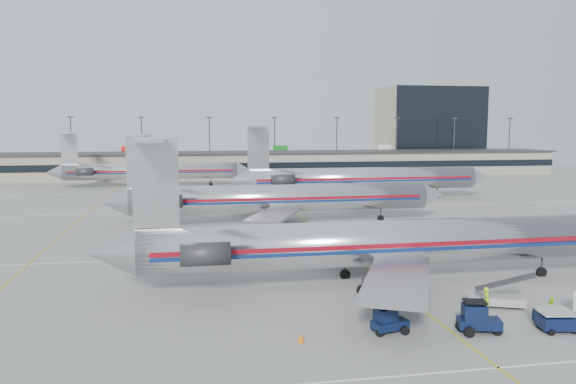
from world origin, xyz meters
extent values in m
plane|color=gray|center=(0.00, 0.00, 0.00)|extent=(260.00, 260.00, 0.00)
cube|color=silver|center=(0.00, 10.00, 0.01)|extent=(160.00, 0.15, 0.02)
cube|color=gray|center=(0.00, 98.00, 3.00)|extent=(160.00, 16.00, 6.00)
cube|color=black|center=(0.00, 89.90, 3.20)|extent=(160.00, 0.20, 1.60)
cube|color=#2D2D30|center=(0.00, 98.00, 6.10)|extent=(162.00, 17.00, 0.30)
cylinder|color=#38383D|center=(-45.00, 112.00, 7.50)|extent=(0.30, 0.30, 15.00)
cube|color=#2D2D30|center=(-45.00, 112.00, 15.10)|extent=(1.60, 0.40, 0.35)
cylinder|color=#38383D|center=(-27.00, 112.00, 7.50)|extent=(0.30, 0.30, 15.00)
cube|color=#2D2D30|center=(-27.00, 112.00, 15.10)|extent=(1.60, 0.40, 0.35)
cylinder|color=#38383D|center=(-9.00, 112.00, 7.50)|extent=(0.30, 0.30, 15.00)
cube|color=#2D2D30|center=(-9.00, 112.00, 15.10)|extent=(1.60, 0.40, 0.35)
cylinder|color=#38383D|center=(9.00, 112.00, 7.50)|extent=(0.30, 0.30, 15.00)
cube|color=#2D2D30|center=(9.00, 112.00, 15.10)|extent=(1.60, 0.40, 0.35)
cylinder|color=#38383D|center=(27.00, 112.00, 7.50)|extent=(0.30, 0.30, 15.00)
cube|color=#2D2D30|center=(27.00, 112.00, 15.10)|extent=(1.60, 0.40, 0.35)
cylinder|color=#38383D|center=(45.00, 112.00, 7.50)|extent=(0.30, 0.30, 15.00)
cube|color=#2D2D30|center=(45.00, 112.00, 15.10)|extent=(1.60, 0.40, 0.35)
cylinder|color=#38383D|center=(63.00, 112.00, 7.50)|extent=(0.30, 0.30, 15.00)
cube|color=#2D2D30|center=(63.00, 112.00, 15.10)|extent=(1.60, 0.40, 0.35)
cylinder|color=#38383D|center=(81.00, 112.00, 7.50)|extent=(0.30, 0.30, 15.00)
cube|color=#2D2D30|center=(81.00, 112.00, 15.10)|extent=(1.60, 0.40, 0.35)
cube|color=tan|center=(62.00, 128.00, 12.50)|extent=(30.00, 20.00, 25.00)
cylinder|color=silver|center=(-0.07, -2.16, 3.37)|extent=(38.52, 3.56, 3.56)
cone|color=#AAAAAF|center=(-21.07, -2.16, 3.37)|extent=(3.47, 3.56, 3.56)
cube|color=maroon|center=(-0.07, -3.95, 3.51)|extent=(36.59, 0.05, 0.34)
cube|color=navy|center=(-0.07, -3.95, 3.13)|extent=(36.59, 0.05, 0.27)
cube|color=#AAAAAF|center=(-2.00, 4.58, 2.41)|extent=(8.96, 13.05, 0.31)
cube|color=#AAAAAF|center=(-2.00, -8.90, 2.41)|extent=(8.96, 13.05, 0.31)
cube|color=#AAAAAF|center=(-17.89, -2.16, 8.43)|extent=(3.27, 0.24, 6.55)
cube|color=#AAAAAF|center=(-18.18, -2.16, 11.51)|extent=(2.31, 10.11, 0.17)
cylinder|color=#2D2D30|center=(-14.52, 0.58, 3.66)|extent=(3.47, 1.64, 1.64)
cylinder|color=#2D2D30|center=(-14.52, -4.91, 3.66)|extent=(3.47, 1.64, 1.64)
cylinder|color=#2D2D30|center=(13.41, -2.16, 0.79)|extent=(0.19, 0.19, 1.59)
cylinder|color=#2D2D30|center=(-2.96, -4.47, 0.79)|extent=(0.19, 0.19, 1.59)
cylinder|color=#2D2D30|center=(-2.96, 0.15, 0.79)|extent=(0.19, 0.19, 1.59)
cylinder|color=black|center=(13.41, -2.16, 0.34)|extent=(0.87, 0.29, 0.87)
cylinder|color=silver|center=(-3.56, 27.07, 3.34)|extent=(38.14, 3.53, 3.53)
cone|color=silver|center=(17.03, 27.07, 3.34)|extent=(3.05, 3.53, 3.53)
cone|color=#AAAAAF|center=(-24.35, 27.07, 3.34)|extent=(3.43, 3.53, 3.53)
cube|color=maroon|center=(-3.56, 25.30, 3.48)|extent=(36.23, 0.05, 0.33)
cube|color=navy|center=(-3.56, 25.30, 3.10)|extent=(36.23, 0.05, 0.27)
cube|color=#AAAAAF|center=(-5.47, 33.74, 2.38)|extent=(8.87, 12.93, 0.31)
cube|color=#AAAAAF|center=(-5.47, 20.40, 2.38)|extent=(8.87, 12.93, 0.31)
cube|color=#AAAAAF|center=(-21.20, 27.07, 8.34)|extent=(3.24, 0.24, 6.48)
cube|color=#AAAAAF|center=(-21.49, 27.07, 11.39)|extent=(2.29, 10.01, 0.17)
cylinder|color=#2D2D30|center=(-17.86, 29.79, 3.62)|extent=(3.43, 1.62, 1.62)
cylinder|color=#2D2D30|center=(-17.86, 24.35, 3.62)|extent=(3.43, 1.62, 1.62)
cylinder|color=#2D2D30|center=(9.79, 27.07, 0.79)|extent=(0.19, 0.19, 1.57)
cylinder|color=#2D2D30|center=(-6.42, 24.78, 0.79)|extent=(0.19, 0.19, 1.57)
cylinder|color=#2D2D30|center=(-6.42, 29.36, 0.79)|extent=(0.19, 0.19, 1.57)
cylinder|color=black|center=(9.79, 27.07, 0.33)|extent=(0.86, 0.29, 0.86)
cylinder|color=silver|center=(14.41, 48.53, 3.65)|extent=(39.61, 3.86, 3.86)
cone|color=silver|center=(35.89, 48.53, 3.65)|extent=(3.34, 3.86, 3.86)
cone|color=#AAAAAF|center=(-7.27, 48.53, 3.65)|extent=(3.75, 3.86, 3.86)
cube|color=maroon|center=(14.41, 46.59, 3.80)|extent=(37.63, 0.05, 0.36)
cube|color=navy|center=(14.41, 46.59, 3.39)|extent=(37.63, 0.05, 0.29)
cube|color=#AAAAAF|center=(12.33, 55.83, 2.61)|extent=(9.69, 14.13, 0.33)
cube|color=#AAAAAF|center=(12.33, 41.23, 2.61)|extent=(9.69, 14.13, 0.33)
cube|color=#AAAAAF|center=(-3.83, 48.53, 9.12)|extent=(3.54, 0.26, 7.09)
cube|color=#AAAAAF|center=(-4.14, 48.53, 12.46)|extent=(2.50, 10.94, 0.19)
cylinder|color=#2D2D30|center=(-0.18, 51.50, 3.96)|extent=(3.75, 1.77, 1.77)
cylinder|color=#2D2D30|center=(-0.18, 45.56, 3.96)|extent=(3.75, 1.77, 1.77)
cylinder|color=#2D2D30|center=(27.96, 48.53, 0.86)|extent=(0.21, 0.21, 1.72)
cylinder|color=#2D2D30|center=(11.29, 46.03, 0.86)|extent=(0.21, 0.21, 1.72)
cylinder|color=#2D2D30|center=(11.29, 51.03, 0.86)|extent=(0.21, 0.21, 1.72)
cylinder|color=black|center=(27.96, 48.53, 0.36)|extent=(0.94, 0.31, 0.94)
cylinder|color=silver|center=(-22.55, 77.07, 3.27)|extent=(35.47, 3.45, 3.45)
cone|color=silver|center=(-3.32, 77.07, 3.27)|extent=(2.99, 3.45, 3.45)
cone|color=#AAAAAF|center=(-41.96, 77.07, 3.27)|extent=(3.36, 3.45, 3.45)
cube|color=maroon|center=(-22.55, 75.33, 3.41)|extent=(33.69, 0.05, 0.33)
cube|color=navy|center=(-22.55, 75.33, 3.03)|extent=(33.69, 0.05, 0.26)
cube|color=#AAAAAF|center=(-24.41, 83.60, 2.33)|extent=(8.68, 12.65, 0.30)
cube|color=#AAAAAF|center=(-24.41, 70.53, 2.33)|extent=(8.68, 12.65, 0.30)
cube|color=#AAAAAF|center=(-38.88, 77.07, 8.17)|extent=(3.17, 0.23, 6.35)
cube|color=#AAAAAF|center=(-39.16, 77.07, 11.15)|extent=(2.24, 9.80, 0.17)
cylinder|color=#2D2D30|center=(-35.61, 79.73, 3.55)|extent=(3.36, 1.59, 1.59)
cylinder|color=#2D2D30|center=(-35.61, 74.41, 3.55)|extent=(3.36, 1.59, 1.59)
cylinder|color=#2D2D30|center=(-10.41, 77.07, 0.77)|extent=(0.19, 0.19, 1.54)
cylinder|color=#2D2D30|center=(-25.35, 74.83, 0.77)|extent=(0.19, 0.19, 1.54)
cylinder|color=#2D2D30|center=(-25.35, 79.31, 0.77)|extent=(0.19, 0.19, 1.54)
cylinder|color=black|center=(-10.41, 77.07, 0.33)|extent=(0.84, 0.28, 0.84)
cube|color=black|center=(-3.77, -12.26, 0.54)|extent=(2.38, 1.61, 0.49)
cube|color=black|center=(-4.06, -12.26, 1.14)|extent=(1.40, 1.26, 0.89)
cube|color=black|center=(-4.06, -12.26, 1.73)|extent=(1.34, 1.20, 0.08)
cylinder|color=black|center=(-2.98, -11.77, 0.28)|extent=(0.55, 0.18, 0.55)
cylinder|color=black|center=(-2.98, -12.75, 0.28)|extent=(0.55, 0.18, 0.55)
cylinder|color=black|center=(-4.55, -11.77, 0.28)|extent=(0.55, 0.18, 0.55)
cylinder|color=black|center=(-4.55, -12.75, 0.28)|extent=(0.55, 0.18, 0.55)
cube|color=black|center=(1.55, -13.25, 0.62)|extent=(2.74, 1.85, 0.57)
cube|color=black|center=(1.21, -13.25, 1.31)|extent=(1.61, 1.45, 1.02)
cube|color=black|center=(1.21, -13.25, 1.99)|extent=(1.54, 1.38, 0.09)
cylinder|color=black|center=(2.46, -12.68, 0.32)|extent=(0.64, 0.20, 0.64)
cylinder|color=black|center=(2.46, -13.82, 0.32)|extent=(0.64, 0.20, 0.64)
cylinder|color=black|center=(0.64, -12.68, 0.32)|extent=(0.64, 0.20, 0.64)
cylinder|color=black|center=(0.64, -13.82, 0.32)|extent=(0.64, 0.20, 0.64)
cube|color=black|center=(6.38, -13.83, 0.61)|extent=(2.30, 1.75, 0.77)
cube|color=#959595|center=(6.38, -13.83, 1.16)|extent=(2.30, 1.75, 0.07)
cylinder|color=black|center=(7.15, -13.23, 0.20)|extent=(0.40, 0.15, 0.40)
cylinder|color=black|center=(7.15, -14.44, 0.20)|extent=(0.40, 0.15, 0.40)
cylinder|color=black|center=(5.61, -13.23, 0.20)|extent=(0.40, 0.15, 0.40)
cylinder|color=black|center=(5.61, -14.44, 0.20)|extent=(0.40, 0.15, 0.40)
cube|color=black|center=(6.76, -12.90, 0.57)|extent=(2.02, 1.43, 0.72)
cube|color=#959595|center=(6.76, -12.90, 1.09)|extent=(2.02, 1.43, 0.06)
cylinder|color=black|center=(7.48, -12.33, 0.19)|extent=(0.37, 0.14, 0.37)
cylinder|color=black|center=(7.48, -13.47, 0.19)|extent=(0.37, 0.14, 0.37)
cylinder|color=black|center=(6.03, -12.33, 0.19)|extent=(0.37, 0.14, 0.37)
cylinder|color=black|center=(6.03, -13.47, 0.19)|extent=(0.37, 0.14, 0.37)
cylinder|color=black|center=(9.35, -11.47, 0.11)|extent=(0.22, 0.11, 0.22)
cube|color=#959595|center=(5.27, -8.82, 0.48)|extent=(4.08, 2.75, 0.53)
cube|color=#2D2D30|center=(5.91, -8.82, 1.71)|extent=(3.97, 2.38, 1.38)
cylinder|color=black|center=(6.65, -8.23, 0.27)|extent=(0.53, 0.17, 0.53)
cylinder|color=black|center=(6.65, -9.41, 0.27)|extent=(0.53, 0.17, 0.53)
cylinder|color=black|center=(3.88, -8.23, 0.27)|extent=(0.53, 0.17, 0.53)
cylinder|color=black|center=(3.88, -9.41, 0.27)|extent=(0.53, 0.17, 0.53)
imported|color=#B3F116|center=(3.66, -10.41, 0.96)|extent=(0.73, 0.83, 1.91)
imported|color=#A3E815|center=(7.37, -11.96, 0.76)|extent=(0.75, 0.60, 1.52)
cone|color=#CC6006|center=(-9.36, -12.76, 0.28)|extent=(0.53, 0.53, 0.57)
camera|label=1|loc=(-15.78, -43.40, 12.40)|focal=35.00mm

